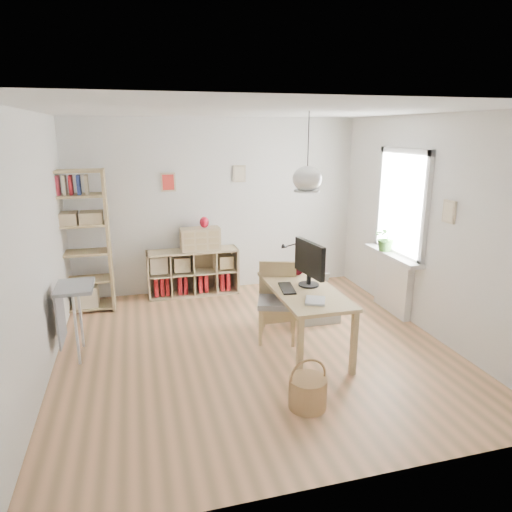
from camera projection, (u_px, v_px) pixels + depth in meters
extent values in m
plane|color=tan|center=(254.00, 348.00, 5.43)|extent=(4.50, 4.50, 0.00)
plane|color=white|center=(218.00, 206.00, 7.17)|extent=(4.50, 0.00, 4.50)
plane|color=white|center=(343.00, 313.00, 2.98)|extent=(4.50, 0.00, 4.50)
plane|color=white|center=(35.00, 251.00, 4.51)|extent=(0.00, 4.50, 4.50)
plane|color=white|center=(430.00, 227.00, 5.64)|extent=(0.00, 4.50, 4.50)
plane|color=white|center=(254.00, 111.00, 4.71)|extent=(4.50, 4.50, 0.00)
cylinder|color=black|center=(308.00, 144.00, 4.80)|extent=(0.01, 0.01, 0.68)
ellipsoid|color=white|center=(307.00, 179.00, 4.90)|extent=(0.32, 0.32, 0.27)
cube|color=white|center=(403.00, 204.00, 6.14)|extent=(0.03, 1.00, 1.30)
cube|color=white|center=(426.00, 210.00, 5.63)|extent=(0.06, 0.08, 1.46)
cube|color=white|center=(381.00, 198.00, 6.64)|extent=(0.06, 0.08, 1.46)
cube|color=white|center=(406.00, 151.00, 5.95)|extent=(0.06, 1.16, 0.08)
cube|color=white|center=(397.00, 253.00, 6.32)|extent=(0.06, 1.16, 0.08)
cube|color=white|center=(393.00, 285.00, 6.44)|extent=(0.10, 0.80, 0.80)
cube|color=white|center=(392.00, 256.00, 6.31)|extent=(0.22, 1.20, 0.06)
cube|color=tan|center=(304.00, 290.00, 5.24)|extent=(0.70, 1.50, 0.04)
cube|color=tan|center=(300.00, 350.00, 4.61)|extent=(0.06, 0.06, 0.71)
cube|color=tan|center=(262.00, 302.00, 5.91)|extent=(0.06, 0.06, 0.71)
cube|color=tan|center=(354.00, 343.00, 4.76)|extent=(0.06, 0.06, 0.71)
cube|color=tan|center=(305.00, 298.00, 6.06)|extent=(0.06, 0.06, 0.71)
cube|color=tan|center=(194.00, 293.00, 7.22)|extent=(1.40, 0.38, 0.03)
cube|color=tan|center=(192.00, 251.00, 7.03)|extent=(1.40, 0.38, 0.03)
cube|color=tan|center=(148.00, 276.00, 6.95)|extent=(0.03, 0.38, 0.72)
cube|color=tan|center=(236.00, 269.00, 7.30)|extent=(0.03, 0.38, 0.72)
cube|color=tan|center=(192.00, 269.00, 7.29)|extent=(1.40, 0.02, 0.72)
cube|color=maroon|center=(156.00, 285.00, 7.04)|extent=(0.06, 0.26, 0.30)
cube|color=maroon|center=(162.00, 285.00, 7.06)|extent=(0.05, 0.26, 0.30)
cube|color=maroon|center=(167.00, 284.00, 7.08)|extent=(0.05, 0.26, 0.30)
cube|color=maroon|center=(179.00, 283.00, 7.13)|extent=(0.05, 0.26, 0.30)
cube|color=maroon|center=(185.00, 283.00, 7.15)|extent=(0.05, 0.26, 0.30)
cube|color=maroon|center=(200.00, 282.00, 7.21)|extent=(0.06, 0.26, 0.30)
cube|color=maroon|center=(205.00, 281.00, 7.24)|extent=(0.06, 0.26, 0.30)
cube|color=maroon|center=(221.00, 280.00, 7.30)|extent=(0.06, 0.26, 0.30)
cube|color=maroon|center=(227.00, 279.00, 7.32)|extent=(0.05, 0.26, 0.30)
cube|color=tan|center=(51.00, 244.00, 6.24)|extent=(0.04, 0.38, 2.00)
cube|color=tan|center=(109.00, 241.00, 6.43)|extent=(0.04, 0.38, 2.00)
cube|color=tan|center=(87.00, 306.00, 6.59)|extent=(0.76, 0.38, 0.03)
cube|color=tan|center=(84.00, 280.00, 6.48)|extent=(0.76, 0.38, 0.03)
cube|color=tan|center=(81.00, 253.00, 6.37)|extent=(0.76, 0.38, 0.03)
cube|color=tan|center=(78.00, 225.00, 6.27)|extent=(0.76, 0.38, 0.03)
cube|color=tan|center=(75.00, 196.00, 6.16)|extent=(0.76, 0.38, 0.03)
cube|color=tan|center=(73.00, 171.00, 6.07)|extent=(0.76, 0.38, 0.03)
cube|color=navy|center=(52.00, 186.00, 6.05)|extent=(0.04, 0.18, 0.26)
cube|color=maroon|center=(58.00, 185.00, 6.07)|extent=(0.04, 0.18, 0.26)
cube|color=beige|center=(64.00, 185.00, 6.09)|extent=(0.04, 0.18, 0.26)
cube|color=maroon|center=(71.00, 185.00, 6.11)|extent=(0.04, 0.18, 0.26)
cube|color=navy|center=(79.00, 185.00, 6.14)|extent=(0.04, 0.18, 0.26)
cube|color=beige|center=(87.00, 185.00, 6.16)|extent=(0.04, 0.18, 0.26)
cube|color=#9A9A9D|center=(75.00, 287.00, 5.04)|extent=(0.40, 0.55, 0.04)
cylinder|color=white|center=(76.00, 330.00, 4.95)|extent=(0.03, 0.03, 0.82)
cylinder|color=white|center=(80.00, 315.00, 5.36)|extent=(0.03, 0.03, 0.82)
cube|color=#9A9A9D|center=(60.00, 316.00, 5.09)|extent=(0.02, 0.50, 0.62)
cube|color=#9A9A9D|center=(277.00, 302.00, 5.54)|extent=(0.58, 0.58, 0.07)
cube|color=tan|center=(260.00, 328.00, 5.43)|extent=(0.05, 0.05, 0.46)
cube|color=tan|center=(262.00, 315.00, 5.81)|extent=(0.05, 0.05, 0.46)
cube|color=tan|center=(293.00, 329.00, 5.41)|extent=(0.05, 0.05, 0.46)
cube|color=tan|center=(293.00, 316.00, 5.79)|extent=(0.05, 0.05, 0.46)
cube|color=tan|center=(278.00, 278.00, 5.67)|extent=(0.45, 0.18, 0.41)
cylinder|color=#9C6C46|center=(308.00, 393.00, 4.24)|extent=(0.36, 0.36, 0.29)
torus|color=#9C6C46|center=(308.00, 377.00, 4.20)|extent=(0.36, 0.03, 0.36)
cube|color=silver|center=(317.00, 319.00, 6.23)|extent=(0.56, 0.39, 0.02)
cube|color=silver|center=(299.00, 312.00, 6.14)|extent=(0.03, 0.38, 0.28)
cube|color=silver|center=(335.00, 309.00, 6.25)|extent=(0.03, 0.38, 0.28)
cube|color=silver|center=(322.00, 315.00, 6.03)|extent=(0.54, 0.04, 0.28)
cube|color=silver|center=(312.00, 306.00, 6.36)|extent=(0.54, 0.04, 0.28)
cube|color=silver|center=(309.00, 284.00, 6.44)|extent=(0.55, 0.20, 0.35)
sphere|color=#FBFF1C|center=(309.00, 308.00, 6.09)|extent=(0.12, 0.12, 0.12)
sphere|color=#1769A7|center=(322.00, 304.00, 6.24)|extent=(0.12, 0.12, 0.12)
sphere|color=#E1421C|center=(316.00, 306.00, 6.15)|extent=(0.12, 0.12, 0.12)
sphere|color=#328B35|center=(330.00, 307.00, 6.14)|extent=(0.12, 0.12, 0.12)
cylinder|color=black|center=(309.00, 285.00, 5.33)|extent=(0.24, 0.24, 0.02)
cylinder|color=black|center=(309.00, 279.00, 5.31)|extent=(0.05, 0.05, 0.11)
cube|color=black|center=(309.00, 259.00, 5.24)|extent=(0.14, 0.60, 0.39)
cube|color=black|center=(287.00, 288.00, 5.21)|extent=(0.20, 0.41, 0.02)
cylinder|color=black|center=(304.00, 269.00, 5.92)|extent=(0.05, 0.05, 0.04)
cylinder|color=black|center=(305.00, 256.00, 5.87)|extent=(0.01, 0.01, 0.35)
cone|color=black|center=(285.00, 247.00, 5.68)|extent=(0.09, 0.06, 0.08)
sphere|color=#450914|center=(298.00, 269.00, 5.71)|extent=(0.16, 0.16, 0.16)
cube|color=white|center=(315.00, 301.00, 4.82)|extent=(0.29, 0.32, 0.03)
cube|color=tan|center=(200.00, 239.00, 7.01)|extent=(0.60, 0.29, 0.34)
ellipsoid|color=maroon|center=(204.00, 222.00, 6.96)|extent=(0.14, 0.14, 0.17)
imported|color=#356726|center=(387.00, 238.00, 6.39)|extent=(0.41, 0.38, 0.38)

